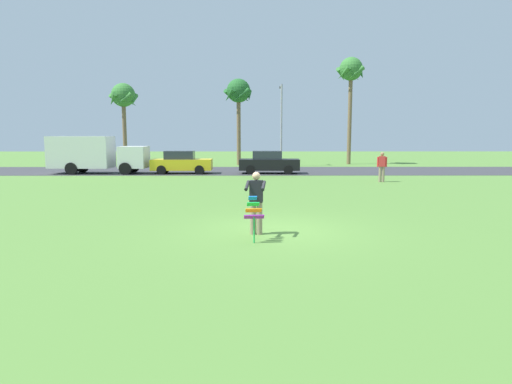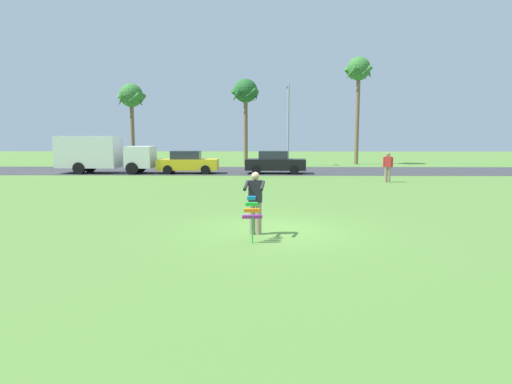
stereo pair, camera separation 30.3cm
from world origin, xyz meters
name	(u,v)px [view 1 (the left image)]	position (x,y,z in m)	size (l,w,h in m)	color
ground_plane	(274,231)	(0.00, 0.00, 0.00)	(120.00, 120.00, 0.00)	#568438
road_strip	(261,171)	(0.00, 21.17, 0.01)	(120.00, 8.00, 0.01)	#38383D
person_kite_flyer	(256,200)	(-0.52, -0.48, 0.95)	(0.59, 0.69, 1.73)	gray
kite_held	(254,212)	(-0.59, -1.30, 0.77)	(0.52, 0.65, 1.15)	blue
parked_truck_white_box	(93,154)	(-11.84, 18.77, 1.41)	(6.74, 2.23, 2.62)	silver
parked_car_yellow	(181,163)	(-5.66, 18.77, 0.77)	(4.23, 1.89, 1.60)	yellow
parked_car_black	(269,163)	(0.50, 18.77, 0.77)	(4.26, 1.94, 1.60)	black
palm_tree_left_near	(123,98)	(-12.23, 28.01, 5.97)	(2.58, 2.71, 7.29)	brown
palm_tree_right_near	(239,94)	(-1.92, 27.82, 6.31)	(2.58, 2.71, 7.66)	brown
palm_tree_centre_far	(351,74)	(8.28, 28.81, 8.18)	(2.58, 2.71, 9.70)	brown
streetlight_pole	(281,120)	(1.82, 26.27, 4.00)	(0.24, 1.65, 7.00)	#9E9EA3
person_walker_near	(382,166)	(6.86, 13.15, 0.93)	(0.57, 0.27, 1.73)	gray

